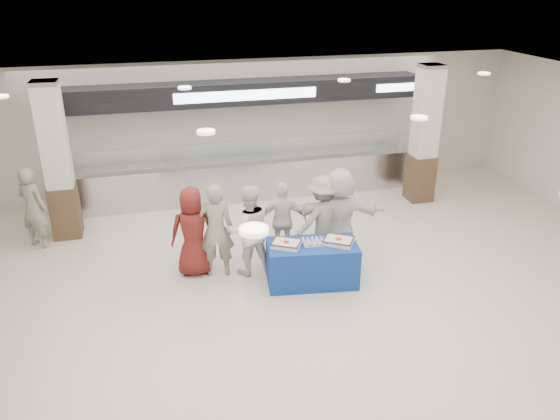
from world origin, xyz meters
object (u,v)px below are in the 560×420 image
object	(u,v)px
soldier_a	(216,230)
chef_short	(283,220)
sheet_cake_right	(339,241)
civilian_white	(339,216)
display_table	(312,263)
civilian_maroon	(193,232)
soldier_b	(323,220)
soldier_bg	(33,208)
sheet_cake_left	(286,243)
cupcake_tray	(316,242)
chef_tall	(249,230)

from	to	relation	value
soldier_a	chef_short	world-z (taller)	soldier_a
sheet_cake_right	civilian_white	size ratio (longest dim) A/B	0.33
display_table	civilian_maroon	distance (m)	2.18
chef_short	soldier_b	xyz separation A→B (m)	(0.66, -0.37, 0.10)
civilian_white	soldier_bg	distance (m)	5.95
civilian_maroon	soldier_b	size ratio (longest dim) A/B	0.97
sheet_cake_left	soldier_b	world-z (taller)	soldier_b
display_table	soldier_bg	xyz separation A→B (m)	(-4.87, 2.70, 0.45)
sheet_cake_right	soldier_bg	world-z (taller)	soldier_bg
sheet_cake_left	soldier_a	bearing A→B (deg)	149.10
civilian_maroon	sheet_cake_left	bearing A→B (deg)	155.66
chef_short	civilian_white	distance (m)	1.06
cupcake_tray	chef_tall	world-z (taller)	chef_tall
cupcake_tray	chef_short	bearing A→B (deg)	105.71
cupcake_tray	soldier_a	distance (m)	1.77
sheet_cake_left	cupcake_tray	bearing A→B (deg)	-4.35
civilian_white	soldier_bg	bearing A→B (deg)	-5.45
sheet_cake_left	civilian_white	xyz separation A→B (m)	(1.16, 0.59, 0.13)
sheet_cake_left	soldier_bg	world-z (taller)	soldier_bg
chef_tall	civilian_white	bearing A→B (deg)	177.05
display_table	civilian_maroon	bearing A→B (deg)	164.40
display_table	cupcake_tray	size ratio (longest dim) A/B	3.53
display_table	soldier_bg	bearing A→B (deg)	158.75
display_table	soldier_b	size ratio (longest dim) A/B	0.91
display_table	civilian_maroon	world-z (taller)	civilian_maroon
sheet_cake_right	cupcake_tray	world-z (taller)	sheet_cake_right
civilian_white	soldier_bg	size ratio (longest dim) A/B	1.12
sheet_cake_right	civilian_white	bearing A→B (deg)	69.78
cupcake_tray	chef_tall	size ratio (longest dim) A/B	0.26
chef_short	civilian_white	size ratio (longest dim) A/B	0.81
sheet_cake_right	civilian_maroon	distance (m)	2.57
civilian_white	soldier_bg	world-z (taller)	civilian_white
sheet_cake_left	display_table	bearing A→B (deg)	-6.14
civilian_white	soldier_a	bearing A→B (deg)	12.99
chef_short	soldier_b	world-z (taller)	soldier_b
civilian_maroon	soldier_b	bearing A→B (deg)	-179.71
display_table	soldier_b	distance (m)	0.95
sheet_cake_left	chef_short	xyz separation A→B (m)	(0.21, 1.03, -0.04)
sheet_cake_left	civilian_maroon	world-z (taller)	civilian_maroon
display_table	chef_short	distance (m)	1.17
soldier_b	civilian_white	size ratio (longest dim) A/B	0.92
sheet_cake_right	chef_tall	world-z (taller)	chef_tall
sheet_cake_left	soldier_a	world-z (taller)	soldier_a
civilian_maroon	soldier_b	xyz separation A→B (m)	(2.37, -0.14, 0.03)
cupcake_tray	chef_short	size ratio (longest dim) A/B	0.29
chef_tall	chef_short	world-z (taller)	chef_tall
sheet_cake_right	soldier_b	xyz separation A→B (m)	(-0.03, 0.78, 0.05)
display_table	chef_short	world-z (taller)	chef_short
chef_tall	soldier_bg	distance (m)	4.39
display_table	chef_tall	size ratio (longest dim) A/B	0.92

